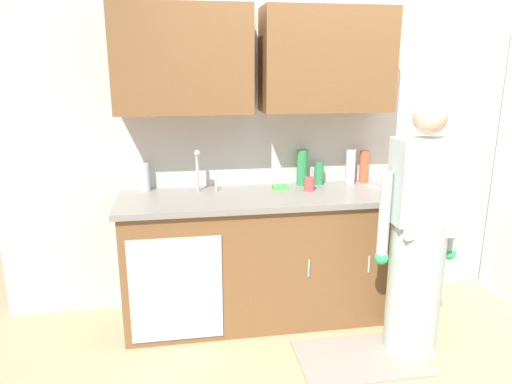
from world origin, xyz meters
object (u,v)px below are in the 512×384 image
Objects in this scene: sink at (205,199)px; bottle_water_tall at (364,166)px; bottle_cleaner_spray at (302,167)px; bottle_soap at (350,167)px; bottle_water_short at (144,177)px; person_at_sink at (418,250)px; bottle_dish_liquid at (319,173)px; cup_by_sink at (309,184)px; sponge at (280,187)px; knife_on_counter at (375,188)px.

sink is 2.03× the size of bottle_water_tall.
bottle_cleaner_spray reaches higher than bottle_soap.
bottle_cleaner_spray is (1.16, -0.01, 0.03)m from bottle_water_short.
sink is 0.31× the size of person_at_sink.
bottle_cleaner_spray is at bearing 175.05° from bottle_soap.
bottle_dish_liquid is 1.71× the size of cup_by_sink.
sink is 1.14m from bottle_soap.
bottle_soap is (-0.18, 0.77, 0.38)m from person_at_sink.
bottle_water_tall reaches higher than sponge.
bottle_water_tall is at bearing 9.05° from sponge.
bottle_water_tall reaches higher than knife_on_counter.
sink is 4.55× the size of sponge.
cup_by_sink is (-0.12, -0.17, -0.03)m from bottle_dish_liquid.
person_at_sink is at bearing -85.89° from bottle_water_tall.
knife_on_counter is at bearing 1.21° from sink.
bottle_water_tall is 2.24× the size of sponge.
bottle_soap is at bearing 7.01° from sponge.
sink is 2.08× the size of knife_on_counter.
bottle_dish_liquid is 0.43m from knife_on_counter.
knife_on_counter is 2.18× the size of sponge.
cup_by_sink is at bearing -9.04° from bottle_water_short.
bottle_cleaner_spray is at bearing -0.67° from bottle_water_short.
sponge is (-0.68, -0.11, -0.11)m from bottle_water_tall.
person_at_sink is 7.84× the size of bottle_water_short.
bottle_water_tall is at bearing 94.11° from person_at_sink.
bottle_soap is 1.11× the size of knife_on_counter.
sink reaches higher than bottle_soap.
bottle_dish_liquid is at bearing -178.69° from bottle_water_tall.
person_at_sink is 6.75× the size of knife_on_counter.
bottle_water_tall is 1.03× the size of knife_on_counter.
bottle_water_tall reaches higher than bottle_dish_liquid.
bottle_cleaner_spray is (-0.55, 0.80, 0.38)m from person_at_sink.
bottle_cleaner_spray reaches higher than bottle_water_short.
bottle_water_short is at bearing 179.80° from bottle_water_tall.
sponge is at bearing -117.52° from knife_on_counter.
person_at_sink is at bearing -76.69° from bottle_soap.
bottle_water_short reaches higher than bottle_dish_liquid.
sink reaches higher than bottle_water_short.
cup_by_sink is at bearing -125.27° from bottle_dish_liquid.
cup_by_sink is 0.21m from sponge.
bottle_water_short is 1.53m from bottle_soap.
bottle_water_tall is (0.36, 0.01, 0.04)m from bottle_dish_liquid.
bottle_dish_liquid is 0.69× the size of knife_on_counter.
sink is 0.79m from bottle_cleaner_spray.
sink is 1.26m from bottle_water_tall.
bottle_dish_liquid is 0.34m from sponge.
person_at_sink reaches higher than knife_on_counter.
knife_on_counter is at bearing -26.26° from bottle_dish_liquid.
person_at_sink is 14.73× the size of sponge.
bottle_water_tall is at bearing 20.53° from cup_by_sink.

